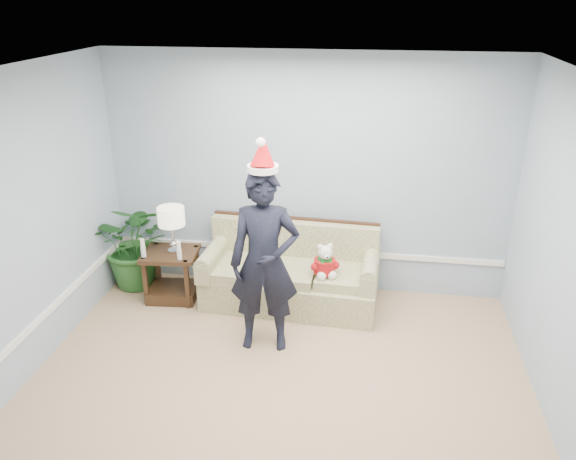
% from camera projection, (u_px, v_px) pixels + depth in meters
% --- Properties ---
extents(room_shell, '(4.54, 5.04, 2.74)m').
position_uv_depth(room_shell, '(262.00, 285.00, 3.93)').
color(room_shell, tan).
rests_on(room_shell, ground).
extents(wainscot_trim, '(4.49, 4.99, 0.06)m').
position_uv_depth(wainscot_trim, '(170.00, 299.00, 5.52)').
color(wainscot_trim, white).
rests_on(wainscot_trim, room_shell).
extents(sofa, '(1.94, 0.91, 0.89)m').
position_uv_depth(sofa, '(291.00, 275.00, 6.26)').
color(sofa, '#475528').
rests_on(sofa, room_shell).
extents(side_table, '(0.64, 0.55, 0.57)m').
position_uv_depth(side_table, '(173.00, 280.00, 6.36)').
color(side_table, '#3C2615').
rests_on(side_table, room_shell).
extents(table_lamp, '(0.29, 0.29, 0.53)m').
position_uv_depth(table_lamp, '(171.00, 218.00, 6.07)').
color(table_lamp, silver).
rests_on(table_lamp, side_table).
extents(candle_pair, '(0.46, 0.05, 0.21)m').
position_uv_depth(candle_pair, '(161.00, 250.00, 6.05)').
color(candle_pair, silver).
rests_on(candle_pair, side_table).
extents(houseplant, '(0.98, 0.85, 1.08)m').
position_uv_depth(houseplant, '(137.00, 243.00, 6.53)').
color(houseplant, '#235A23').
rests_on(houseplant, room_shell).
extents(man, '(0.70, 0.50, 1.80)m').
position_uv_depth(man, '(265.00, 262.00, 5.25)').
color(man, black).
rests_on(man, room_shell).
extents(santa_hat, '(0.29, 0.32, 0.33)m').
position_uv_depth(santa_hat, '(263.00, 155.00, 4.86)').
color(santa_hat, white).
rests_on(santa_hat, man).
extents(teddy_bear, '(0.29, 0.29, 0.37)m').
position_uv_depth(teddy_bear, '(325.00, 264.00, 5.88)').
color(teddy_bear, white).
rests_on(teddy_bear, sofa).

